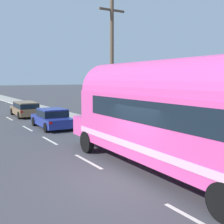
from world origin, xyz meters
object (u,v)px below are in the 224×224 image
(utility_pole, at_px, (112,63))
(car_second, at_px, (25,108))
(painted_bus, at_px, (179,113))
(car_lead, at_px, (52,118))

(utility_pole, distance_m, car_second, 11.44)
(utility_pole, bearing_deg, painted_bus, -107.23)
(car_lead, height_order, car_second, same)
(car_lead, bearing_deg, utility_pole, -50.29)
(painted_bus, xyz_separation_m, car_lead, (-0.18, 11.96, -1.57))
(utility_pole, relative_size, car_lead, 1.90)
(car_lead, xyz_separation_m, car_second, (-0.00, 7.06, 0.06))
(utility_pole, height_order, car_lead, utility_pole)
(utility_pole, bearing_deg, car_second, 105.14)
(utility_pole, relative_size, painted_bus, 0.70)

